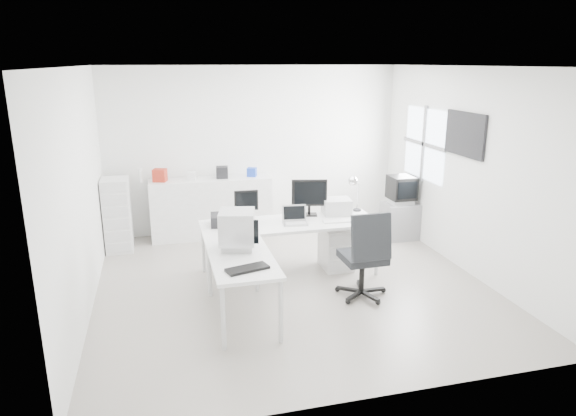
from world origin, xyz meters
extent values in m
cube|color=beige|center=(0.00, 0.00, 0.00)|extent=(5.00, 5.00, 0.01)
cube|color=white|center=(0.00, 0.00, 2.80)|extent=(5.00, 5.00, 0.01)
cube|color=white|center=(0.00, 2.50, 1.40)|extent=(5.00, 0.02, 2.80)
cube|color=white|center=(-2.50, 0.00, 1.40)|extent=(0.02, 5.00, 2.80)
cube|color=white|center=(2.50, 0.00, 1.40)|extent=(0.02, 5.00, 2.80)
cube|color=white|center=(0.77, 0.41, 0.30)|extent=(0.40, 0.50, 0.60)
cube|color=black|center=(-0.78, 0.46, 0.82)|extent=(0.44, 0.36, 0.15)
cube|color=white|center=(0.72, 0.21, 0.76)|extent=(0.43, 0.16, 0.02)
sphere|color=white|center=(1.02, 0.26, 0.78)|extent=(0.06, 0.06, 0.06)
cube|color=silver|center=(0.82, 0.58, 0.86)|extent=(0.42, 0.37, 0.22)
cube|color=black|center=(-0.78, -1.14, 0.77)|extent=(0.48, 0.29, 0.03)
cube|color=gray|center=(2.22, 1.36, 0.30)|extent=(0.55, 0.45, 0.60)
cube|color=white|center=(-0.80, 2.24, 0.50)|extent=(1.99, 0.50, 1.00)
cube|color=#A52617|center=(-1.60, 2.24, 1.10)|extent=(0.25, 0.23, 0.20)
cube|color=white|center=(-1.10, 2.24, 1.06)|extent=(0.16, 0.14, 0.13)
cube|color=black|center=(-0.60, 2.24, 1.09)|extent=(0.21, 0.20, 0.19)
cube|color=#193CB5|center=(-0.10, 2.24, 1.07)|extent=(0.19, 0.18, 0.15)
cylinder|color=white|center=(-1.90, 2.28, 1.11)|extent=(0.07, 0.07, 0.22)
cube|color=white|center=(-2.28, 1.92, 0.57)|extent=(0.40, 0.48, 1.14)
camera|label=1|loc=(-1.61, -6.08, 2.85)|focal=32.00mm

